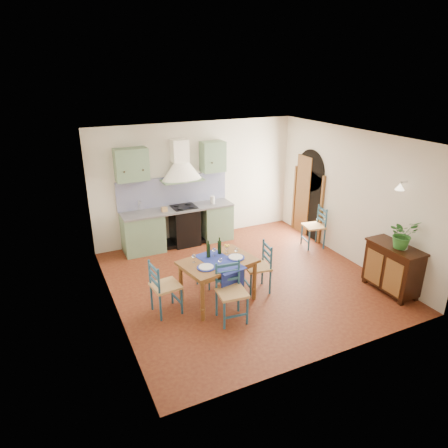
% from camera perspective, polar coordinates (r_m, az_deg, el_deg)
% --- Properties ---
extents(floor, '(5.00, 5.00, 0.00)m').
position_cam_1_polar(floor, '(7.99, 3.03, -8.03)').
color(floor, '#48170F').
rests_on(floor, ground).
extents(back_wall, '(5.00, 0.96, 2.80)m').
position_cam_1_polar(back_wall, '(9.33, -6.09, 3.34)').
color(back_wall, beige).
rests_on(back_wall, ground).
extents(right_wall, '(0.26, 5.00, 2.80)m').
position_cam_1_polar(right_wall, '(9.03, 16.46, 3.87)').
color(right_wall, beige).
rests_on(right_wall, ground).
extents(left_wall, '(0.04, 5.00, 2.80)m').
position_cam_1_polar(left_wall, '(6.66, -16.07, -1.77)').
color(left_wall, beige).
rests_on(left_wall, ground).
extents(ceiling, '(5.00, 5.00, 0.01)m').
position_cam_1_polar(ceiling, '(7.05, 3.48, 12.24)').
color(ceiling, silver).
rests_on(ceiling, back_wall).
extents(dining_table, '(1.40, 1.09, 1.12)m').
position_cam_1_polar(dining_table, '(7.00, -0.84, -5.95)').
color(dining_table, brown).
rests_on(dining_table, ground).
extents(chair_near, '(0.51, 0.51, 0.99)m').
position_cam_1_polar(chair_near, '(6.61, 1.02, -9.69)').
color(chair_near, navy).
rests_on(chair_near, ground).
extents(chair_far, '(0.50, 0.50, 0.81)m').
position_cam_1_polar(chair_far, '(7.65, -2.01, -5.88)').
color(chair_far, navy).
rests_on(chair_far, ground).
extents(chair_left, '(0.50, 0.50, 0.96)m').
position_cam_1_polar(chair_left, '(6.85, -8.59, -8.88)').
color(chair_left, navy).
rests_on(chair_left, ground).
extents(chair_right, '(0.50, 0.50, 0.95)m').
position_cam_1_polar(chair_right, '(7.45, 4.99, -6.12)').
color(chair_right, navy).
rests_on(chair_right, ground).
extents(chair_spare, '(0.52, 0.52, 0.96)m').
position_cam_1_polar(chair_spare, '(9.48, 12.87, -0.34)').
color(chair_spare, navy).
rests_on(chair_spare, ground).
extents(sideboard, '(0.50, 1.05, 0.94)m').
position_cam_1_polar(sideboard, '(8.01, 22.94, -5.65)').
color(sideboard, black).
rests_on(sideboard, ground).
extents(potted_plant, '(0.53, 0.48, 0.53)m').
position_cam_1_polar(potted_plant, '(7.69, 24.18, -1.31)').
color(potted_plant, '#296625').
rests_on(potted_plant, sideboard).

